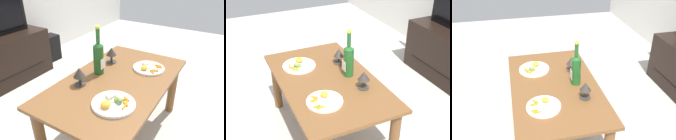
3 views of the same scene
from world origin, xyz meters
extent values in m
plane|color=#B7B2A8|center=(0.00, 0.00, 0.00)|extent=(6.40, 6.40, 0.00)
cube|color=brown|center=(0.00, 0.00, 0.49)|extent=(1.15, 0.67, 0.03)
cylinder|color=brown|center=(0.51, -0.27, 0.24)|extent=(0.07, 0.07, 0.48)
cylinder|color=brown|center=(-0.51, 0.27, 0.24)|extent=(0.07, 0.07, 0.48)
cylinder|color=brown|center=(0.51, 0.27, 0.24)|extent=(0.07, 0.07, 0.48)
cube|color=black|center=(-0.09, 1.27, 0.16)|extent=(1.03, 0.01, 0.01)
cube|color=black|center=(0.78, 1.50, 0.18)|extent=(0.19, 0.19, 0.35)
cylinder|color=#1E5923|center=(0.02, 0.17, 0.61)|extent=(0.08, 0.08, 0.22)
cone|color=#1E5923|center=(0.02, 0.17, 0.73)|extent=(0.08, 0.08, 0.03)
cylinder|color=#1E5923|center=(0.02, 0.17, 0.79)|extent=(0.03, 0.03, 0.10)
cylinder|color=yellow|center=(0.02, 0.17, 0.85)|extent=(0.03, 0.03, 0.02)
cube|color=silver|center=(0.02, 0.13, 0.59)|extent=(0.06, 0.00, 0.08)
cylinder|color=#38332D|center=(-0.19, 0.18, 0.50)|extent=(0.08, 0.08, 0.01)
cylinder|color=#38332D|center=(-0.19, 0.18, 0.53)|extent=(0.02, 0.02, 0.05)
cone|color=#38332D|center=(-0.19, 0.18, 0.60)|extent=(0.08, 0.08, 0.07)
cylinder|color=#38332D|center=(0.22, 0.18, 0.50)|extent=(0.08, 0.08, 0.01)
cylinder|color=#38332D|center=(0.22, 0.18, 0.54)|extent=(0.02, 0.02, 0.06)
cone|color=#38332D|center=(0.22, 0.18, 0.60)|extent=(0.08, 0.08, 0.06)
cylinder|color=white|center=(-0.26, -0.13, 0.51)|extent=(0.26, 0.26, 0.01)
torus|color=white|center=(-0.26, -0.13, 0.52)|extent=(0.26, 0.26, 0.01)
ellipsoid|color=orange|center=(-0.32, -0.11, 0.53)|extent=(0.07, 0.06, 0.04)
cube|color=beige|center=(-0.22, -0.08, 0.52)|extent=(0.07, 0.06, 0.02)
cylinder|color=orange|center=(-0.27, -0.20, 0.52)|extent=(0.05, 0.01, 0.01)
cylinder|color=orange|center=(-0.24, -0.19, 0.52)|extent=(0.03, 0.04, 0.01)
cylinder|color=orange|center=(-0.23, -0.20, 0.52)|extent=(0.04, 0.03, 0.01)
cylinder|color=orange|center=(-0.19, -0.18, 0.52)|extent=(0.03, 0.04, 0.01)
cylinder|color=orange|center=(-0.21, -0.16, 0.52)|extent=(0.04, 0.04, 0.01)
sphere|color=olive|center=(-0.23, -0.13, 0.53)|extent=(0.03, 0.03, 0.03)
sphere|color=olive|center=(-0.24, -0.15, 0.53)|extent=(0.03, 0.03, 0.03)
sphere|color=olive|center=(-0.25, -0.13, 0.53)|extent=(0.02, 0.02, 0.02)
sphere|color=olive|center=(-0.25, -0.16, 0.53)|extent=(0.03, 0.03, 0.03)
cylinder|color=white|center=(0.26, -0.13, 0.51)|extent=(0.24, 0.24, 0.01)
torus|color=white|center=(0.26, -0.13, 0.52)|extent=(0.24, 0.24, 0.01)
ellipsoid|color=orange|center=(0.22, -0.11, 0.53)|extent=(0.06, 0.05, 0.03)
cube|color=beige|center=(0.31, -0.08, 0.52)|extent=(0.06, 0.05, 0.02)
cylinder|color=orange|center=(0.20, -0.18, 0.52)|extent=(0.04, 0.04, 0.01)
cylinder|color=orange|center=(0.24, -0.18, 0.52)|extent=(0.03, 0.05, 0.01)
cylinder|color=orange|center=(0.24, -0.19, 0.52)|extent=(0.05, 0.04, 0.01)
cylinder|color=orange|center=(0.24, -0.19, 0.52)|extent=(0.02, 0.05, 0.01)
cylinder|color=orange|center=(0.31, -0.19, 0.52)|extent=(0.01, 0.05, 0.01)
cylinder|color=orange|center=(0.32, -0.18, 0.52)|extent=(0.02, 0.05, 0.01)
cylinder|color=orange|center=(0.33, -0.18, 0.52)|extent=(0.02, 0.05, 0.01)
camera|label=1|loc=(-1.12, -0.63, 1.25)|focal=33.71mm
camera|label=2|loc=(1.70, -0.69, 1.61)|focal=46.85mm
camera|label=3|loc=(1.65, -0.30, 1.60)|focal=40.99mm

